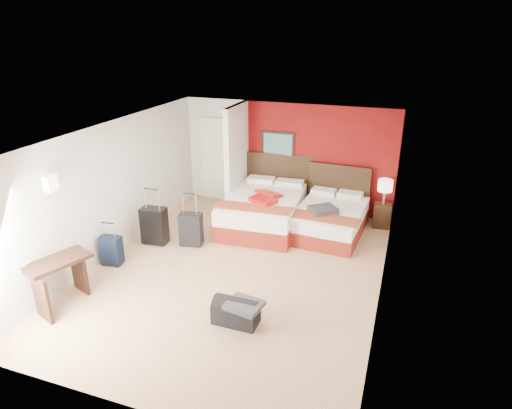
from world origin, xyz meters
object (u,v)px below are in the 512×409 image
at_px(nightstand, 382,215).
at_px(table_lamp, 385,192).
at_px(bed_right, 330,220).
at_px(desk, 61,282).
at_px(red_suitcase_open, 266,197).
at_px(suitcase_navy, 111,251).
at_px(suitcase_charcoal, 191,230).
at_px(bed_left, 263,211).
at_px(duffel_bag, 236,313).
at_px(suitcase_black, 155,227).

height_order(nightstand, table_lamp, table_lamp).
height_order(bed_right, table_lamp, table_lamp).
xyz_separation_m(bed_right, desk, (-3.46, -3.97, 0.11)).
height_order(red_suitcase_open, suitcase_navy, red_suitcase_open).
bearing_deg(nightstand, bed_right, -148.10).
height_order(suitcase_charcoal, desk, desk).
height_order(bed_left, bed_right, bed_left).
distance_m(bed_left, bed_right, 1.45).
xyz_separation_m(red_suitcase_open, desk, (-2.11, -3.77, -0.32)).
bearing_deg(red_suitcase_open, table_lamp, 44.67).
bearing_deg(nightstand, red_suitcase_open, -162.03).
xyz_separation_m(table_lamp, desk, (-4.48, -4.68, -0.40)).
xyz_separation_m(bed_left, duffel_bag, (0.72, -3.40, -0.17)).
height_order(bed_left, table_lamp, table_lamp).
relative_size(suitcase_black, duffel_bag, 1.10).
height_order(bed_left, desk, desk).
bearing_deg(table_lamp, nightstand, 0.00).
bearing_deg(duffel_bag, bed_left, 102.84).
bearing_deg(nightstand, duffel_bag, -115.65).
distance_m(nightstand, table_lamp, 0.53).
distance_m(red_suitcase_open, suitcase_navy, 3.31).
height_order(suitcase_navy, duffel_bag, suitcase_navy).
distance_m(bed_left, duffel_bag, 3.48).
distance_m(red_suitcase_open, table_lamp, 2.54).
relative_size(bed_left, suitcase_navy, 4.23).
relative_size(red_suitcase_open, suitcase_navy, 1.40).
distance_m(suitcase_black, desk, 2.34).
bearing_deg(desk, suitcase_navy, 113.00).
relative_size(bed_left, suitcase_charcoal, 3.47).
height_order(suitcase_black, suitcase_navy, suitcase_black).
relative_size(table_lamp, desk, 0.58).
distance_m(nightstand, duffel_bag, 4.56).
relative_size(nightstand, suitcase_black, 0.71).
distance_m(red_suitcase_open, suitcase_black, 2.39).
xyz_separation_m(bed_right, nightstand, (1.02, 0.71, -0.03)).
relative_size(bed_right, suitcase_black, 2.59).
distance_m(suitcase_charcoal, suitcase_navy, 1.56).
xyz_separation_m(bed_left, suitcase_navy, (-2.07, -2.55, -0.07)).
relative_size(bed_right, suitcase_navy, 3.59).
bearing_deg(duffel_bag, suitcase_charcoal, 131.89).
relative_size(bed_left, desk, 2.34).
height_order(bed_right, desk, desk).
relative_size(suitcase_black, suitcase_navy, 1.39).
distance_m(bed_right, desk, 5.27).
bearing_deg(suitcase_black, desk, -100.06).
bearing_deg(desk, duffel_bag, 30.20).
bearing_deg(bed_right, duffel_bag, -97.87).
relative_size(suitcase_charcoal, suitcase_navy, 1.22).
bearing_deg(suitcase_charcoal, bed_right, 19.72).
height_order(duffel_bag, desk, desk).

